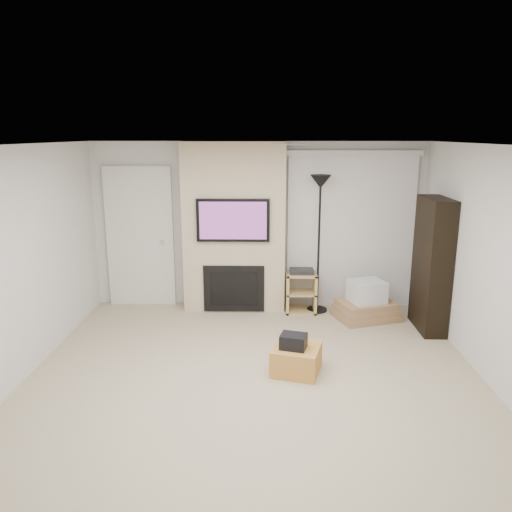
{
  "coord_description": "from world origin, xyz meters",
  "views": [
    {
      "loc": [
        0.11,
        -4.72,
        2.61
      ],
      "look_at": [
        0.0,
        1.2,
        1.15
      ],
      "focal_mm": 35.0,
      "sensor_mm": 36.0,
      "label": 1
    }
  ],
  "objects_px": {
    "box_stack": "(366,304)",
    "av_stand": "(301,289)",
    "floor_lamp": "(320,205)",
    "ottoman": "(296,359)",
    "bookshelf": "(432,265)"
  },
  "relations": [
    {
      "from": "box_stack",
      "to": "av_stand",
      "type": "bearing_deg",
      "value": 163.72
    },
    {
      "from": "floor_lamp",
      "to": "ottoman",
      "type": "bearing_deg",
      "value": -102.1
    },
    {
      "from": "floor_lamp",
      "to": "bookshelf",
      "type": "height_order",
      "value": "floor_lamp"
    },
    {
      "from": "av_stand",
      "to": "box_stack",
      "type": "distance_m",
      "value": 0.97
    },
    {
      "from": "floor_lamp",
      "to": "box_stack",
      "type": "height_order",
      "value": "floor_lamp"
    },
    {
      "from": "floor_lamp",
      "to": "av_stand",
      "type": "distance_m",
      "value": 1.28
    },
    {
      "from": "ottoman",
      "to": "floor_lamp",
      "type": "relative_size",
      "value": 0.25
    },
    {
      "from": "av_stand",
      "to": "box_stack",
      "type": "xyz_separation_m",
      "value": [
        0.92,
        -0.27,
        -0.13
      ]
    },
    {
      "from": "floor_lamp",
      "to": "bookshelf",
      "type": "relative_size",
      "value": 1.13
    },
    {
      "from": "av_stand",
      "to": "bookshelf",
      "type": "xyz_separation_m",
      "value": [
        1.69,
        -0.63,
        0.55
      ]
    },
    {
      "from": "floor_lamp",
      "to": "bookshelf",
      "type": "distance_m",
      "value": 1.74
    },
    {
      "from": "ottoman",
      "to": "floor_lamp",
      "type": "bearing_deg",
      "value": 77.9
    },
    {
      "from": "av_stand",
      "to": "bookshelf",
      "type": "distance_m",
      "value": 1.89
    },
    {
      "from": "ottoman",
      "to": "box_stack",
      "type": "bearing_deg",
      "value": 56.9
    },
    {
      "from": "box_stack",
      "to": "bookshelf",
      "type": "distance_m",
      "value": 1.09
    }
  ]
}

